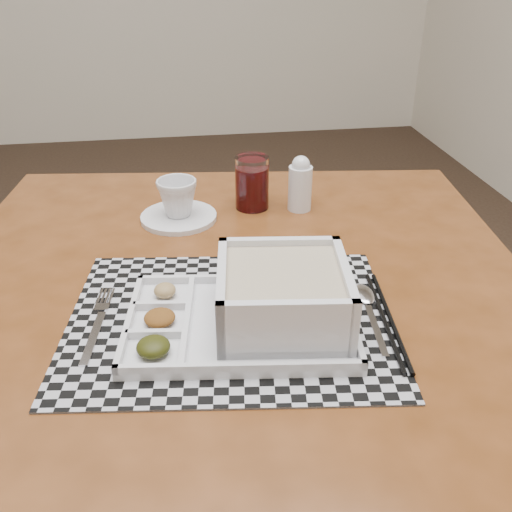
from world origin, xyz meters
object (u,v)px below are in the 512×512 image
Objects in this scene: serving_tray at (270,304)px; cup at (177,198)px; dining_table at (235,319)px; creamer_bottle at (300,184)px; juice_glass at (252,185)px.

cup is at bearing 107.32° from serving_tray.
dining_table is 9.61× the size of creamer_bottle.
creamer_bottle is at bearing 71.68° from serving_tray.
serving_tray reaches higher than cup.
cup is (-0.12, 0.38, 0.01)m from serving_tray.
juice_glass is (0.15, 0.04, 0.00)m from cup.
cup is 0.16m from juice_glass.
dining_table is 3.18× the size of serving_tray.
dining_table is 0.32m from juice_glass.
juice_glass is at bearing 85.23° from serving_tray.
dining_table is 0.29m from cup.
serving_tray is (0.04, -0.13, 0.11)m from dining_table.
juice_glass reaches higher than cup.
cup is 0.73× the size of juice_glass.
creamer_bottle is (0.13, 0.39, 0.02)m from serving_tray.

